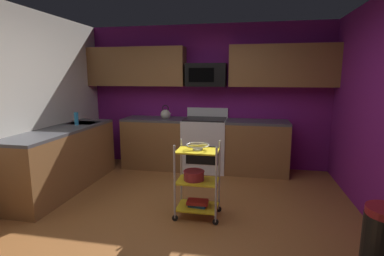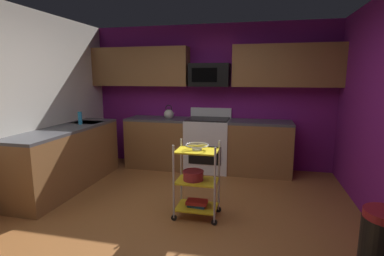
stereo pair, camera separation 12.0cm
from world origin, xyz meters
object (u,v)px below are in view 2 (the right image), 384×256
at_px(fruit_bowl, 197,146).
at_px(trash_can, 383,251).
at_px(microwave, 210,75).
at_px(book_stack, 197,203).
at_px(mixing_bowl_large, 193,175).
at_px(oven_range, 208,144).
at_px(dish_soap_bottle, 80,118).
at_px(kettle, 169,114).
at_px(rolling_cart, 197,181).

bearing_deg(fruit_bowl, trash_can, -27.42).
xyz_separation_m(microwave, book_stack, (0.19, -1.94, -1.53)).
relative_size(mixing_bowl_large, trash_can, 0.38).
distance_m(oven_range, dish_soap_bottle, 2.21).
xyz_separation_m(fruit_bowl, trash_can, (1.68, -0.87, -0.55)).
height_order(kettle, trash_can, kettle).
bearing_deg(trash_can, kettle, 133.96).
xyz_separation_m(kettle, trash_can, (2.60, -2.70, -0.67)).
distance_m(oven_range, fruit_bowl, 1.88).
distance_m(oven_range, rolling_cart, 1.84).
height_order(fruit_bowl, kettle, kettle).
bearing_deg(book_stack, microwave, 95.74).
distance_m(oven_range, book_stack, 1.87).
distance_m(mixing_bowl_large, book_stack, 0.35).
distance_m(fruit_bowl, kettle, 2.05).
xyz_separation_m(rolling_cart, mixing_bowl_large, (-0.05, 0.00, 0.07)).
bearing_deg(trash_can, oven_range, 124.73).
relative_size(kettle, trash_can, 0.40).
bearing_deg(mixing_bowl_large, book_stack, 0.00).
distance_m(microwave, kettle, 1.02).
height_order(rolling_cart, dish_soap_bottle, dish_soap_bottle).
bearing_deg(book_stack, oven_range, 96.05).
height_order(fruit_bowl, mixing_bowl_large, fruit_bowl).
xyz_separation_m(rolling_cart, dish_soap_bottle, (-2.10, 0.85, 0.57)).
distance_m(book_stack, dish_soap_bottle, 2.42).
relative_size(microwave, fruit_bowl, 2.57).
relative_size(microwave, kettle, 2.65).
height_order(oven_range, mixing_bowl_large, oven_range).
relative_size(mixing_bowl_large, book_stack, 0.98).
distance_m(book_stack, kettle, 2.21).
bearing_deg(dish_soap_bottle, book_stack, -22.09).
distance_m(fruit_bowl, dish_soap_bottle, 2.27).
distance_m(rolling_cart, dish_soap_bottle, 2.33).
height_order(book_stack, kettle, kettle).
relative_size(fruit_bowl, mixing_bowl_large, 1.08).
bearing_deg(rolling_cart, dish_soap_bottle, 157.91).
distance_m(rolling_cart, trash_can, 1.90).
height_order(mixing_bowl_large, dish_soap_bottle, dish_soap_bottle).
distance_m(rolling_cart, kettle, 2.12).
xyz_separation_m(kettle, dish_soap_bottle, (-1.17, -0.98, 0.02)).
bearing_deg(microwave, fruit_bowl, -84.26).
bearing_deg(book_stack, mixing_bowl_large, 180.00).
bearing_deg(oven_range, kettle, -179.70).
xyz_separation_m(oven_range, rolling_cart, (0.19, -1.83, -0.03)).
height_order(microwave, fruit_bowl, microwave).
bearing_deg(kettle, mixing_bowl_large, -64.34).
height_order(dish_soap_bottle, trash_can, dish_soap_bottle).
bearing_deg(kettle, rolling_cart, -63.20).
height_order(oven_range, rolling_cart, oven_range).
bearing_deg(rolling_cart, oven_range, 96.05).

